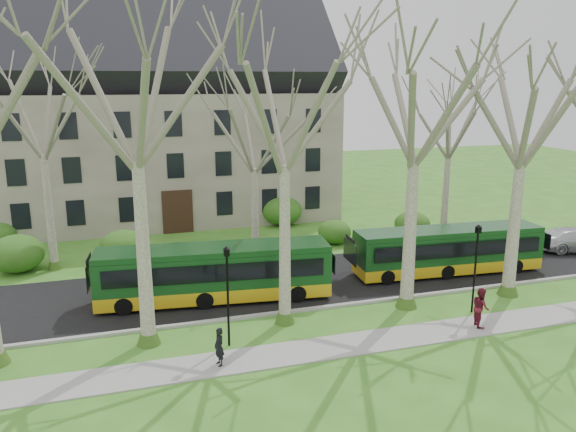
% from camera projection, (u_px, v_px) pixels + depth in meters
% --- Properties ---
extents(ground, '(120.00, 120.00, 0.00)m').
position_uv_depth(ground, '(350.00, 319.00, 26.54)').
color(ground, '#397521').
rests_on(ground, ground).
extents(sidewalk, '(70.00, 2.00, 0.06)m').
position_uv_depth(sidewalk, '(373.00, 341.00, 24.21)').
color(sidewalk, gray).
rests_on(sidewalk, ground).
extents(road, '(80.00, 8.00, 0.06)m').
position_uv_depth(road, '(311.00, 280.00, 31.64)').
color(road, black).
rests_on(road, ground).
extents(curb, '(80.00, 0.25, 0.14)m').
position_uv_depth(curb, '(338.00, 306.00, 27.91)').
color(curb, '#A5A39E').
rests_on(curb, ground).
extents(building, '(26.50, 12.20, 16.00)m').
position_uv_depth(building, '(166.00, 117.00, 45.20)').
color(building, gray).
rests_on(building, ground).
extents(tree_row_verge, '(49.00, 7.00, 14.00)m').
position_uv_depth(tree_row_verge, '(351.00, 172.00, 25.16)').
color(tree_row_verge, gray).
rests_on(tree_row_verge, ground).
extents(tree_row_far, '(33.00, 7.00, 12.00)m').
position_uv_depth(tree_row_far, '(263.00, 162.00, 34.95)').
color(tree_row_far, gray).
rests_on(tree_row_far, ground).
extents(lamp_row, '(36.22, 0.22, 4.30)m').
position_uv_depth(lamp_row, '(360.00, 274.00, 25.00)').
color(lamp_row, black).
rests_on(lamp_row, ground).
extents(hedges, '(30.60, 8.60, 2.00)m').
position_uv_depth(hedges, '(205.00, 232.00, 37.96)').
color(hedges, '#235217').
rests_on(hedges, ground).
extents(bus_lead, '(11.83, 3.65, 2.91)m').
position_uv_depth(bus_lead, '(215.00, 273.00, 28.40)').
color(bus_lead, '#113E17').
rests_on(bus_lead, road).
extents(bus_follow, '(11.10, 3.00, 2.74)m').
position_uv_depth(bus_follow, '(448.00, 250.00, 32.47)').
color(bus_follow, '#113E17').
rests_on(bus_follow, road).
extents(pedestrian_a, '(0.50, 0.64, 1.55)m').
position_uv_depth(pedestrian_a, '(219.00, 347.00, 21.96)').
color(pedestrian_a, black).
rests_on(pedestrian_a, sidewalk).
extents(pedestrian_b, '(0.89, 1.03, 1.82)m').
position_uv_depth(pedestrian_b, '(481.00, 307.00, 25.46)').
color(pedestrian_b, maroon).
rests_on(pedestrian_b, sidewalk).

